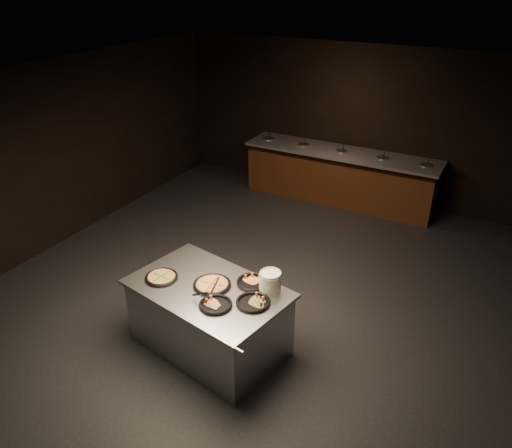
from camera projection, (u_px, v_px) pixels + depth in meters
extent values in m
cube|color=black|center=(250.00, 294.00, 7.05)|extent=(7.00, 8.00, 0.01)
cube|color=black|center=(248.00, 85.00, 5.69)|extent=(7.00, 8.00, 0.01)
cube|color=black|center=(351.00, 122.00, 9.49)|extent=(7.00, 0.01, 2.90)
cube|color=black|center=(55.00, 156.00, 7.85)|extent=(0.01, 8.00, 2.90)
cube|color=#4E2912|center=(339.00, 180.00, 9.63)|extent=(3.60, 0.75, 0.85)
cube|color=#5C5C61|center=(341.00, 153.00, 9.38)|extent=(3.70, 0.83, 0.05)
cube|color=#36150C|center=(338.00, 198.00, 9.81)|extent=(3.60, 0.69, 0.08)
cylinder|color=silver|center=(268.00, 140.00, 10.03)|extent=(0.22, 0.22, 0.08)
cylinder|color=olive|center=(268.00, 139.00, 10.01)|extent=(0.19, 0.19, 0.02)
cylinder|color=black|center=(269.00, 135.00, 9.95)|extent=(0.04, 0.10, 0.19)
cylinder|color=silver|center=(304.00, 146.00, 9.70)|extent=(0.22, 0.22, 0.08)
cylinder|color=olive|center=(304.00, 145.00, 9.69)|extent=(0.19, 0.19, 0.02)
cylinder|color=black|center=(305.00, 141.00, 9.62)|extent=(0.04, 0.10, 0.19)
cylinder|color=silver|center=(342.00, 152.00, 9.37)|extent=(0.22, 0.22, 0.08)
cylinder|color=olive|center=(342.00, 151.00, 9.36)|extent=(0.19, 0.19, 0.02)
cylinder|color=black|center=(343.00, 147.00, 9.29)|extent=(0.04, 0.10, 0.19)
cylinder|color=silver|center=(382.00, 159.00, 9.05)|extent=(0.22, 0.22, 0.08)
cylinder|color=olive|center=(382.00, 158.00, 9.04)|extent=(0.19, 0.19, 0.02)
cylinder|color=black|center=(384.00, 154.00, 8.97)|extent=(0.04, 0.10, 0.19)
cylinder|color=silver|center=(426.00, 167.00, 8.72)|extent=(0.22, 0.22, 0.08)
cylinder|color=olive|center=(426.00, 165.00, 8.71)|extent=(0.19, 0.19, 0.02)
cylinder|color=black|center=(428.00, 161.00, 8.64)|extent=(0.04, 0.10, 0.19)
cube|color=silver|center=(209.00, 320.00, 5.91)|extent=(1.89, 1.36, 0.78)
cube|color=silver|center=(208.00, 289.00, 5.70)|extent=(1.99, 1.46, 0.04)
cylinder|color=silver|center=(178.00, 316.00, 5.26)|extent=(1.78, 0.39, 0.04)
cylinder|color=silver|center=(270.00, 282.00, 5.56)|extent=(0.24, 0.24, 0.26)
cylinder|color=black|center=(162.00, 278.00, 5.85)|extent=(0.36, 0.36, 0.01)
torus|color=black|center=(161.00, 277.00, 5.84)|extent=(0.39, 0.39, 0.04)
torus|color=#9D5828|center=(161.00, 277.00, 5.84)|extent=(0.32, 0.32, 0.03)
cylinder|color=#A98B43|center=(161.00, 277.00, 5.84)|extent=(0.28, 0.28, 0.02)
cube|color=black|center=(161.00, 276.00, 5.84)|extent=(0.04, 0.28, 0.00)
cube|color=black|center=(161.00, 276.00, 5.84)|extent=(0.28, 0.04, 0.00)
cylinder|color=black|center=(212.00, 285.00, 5.72)|extent=(0.41, 0.41, 0.01)
torus|color=black|center=(212.00, 284.00, 5.71)|extent=(0.44, 0.44, 0.04)
torus|color=#9D5828|center=(212.00, 284.00, 5.71)|extent=(0.37, 0.37, 0.03)
cylinder|color=#DE9E50|center=(212.00, 284.00, 5.71)|extent=(0.33, 0.33, 0.02)
cube|color=black|center=(212.00, 284.00, 5.70)|extent=(0.04, 0.33, 0.00)
cube|color=black|center=(212.00, 284.00, 5.70)|extent=(0.33, 0.04, 0.00)
cylinder|color=black|center=(253.00, 283.00, 5.76)|extent=(0.36, 0.36, 0.01)
torus|color=black|center=(253.00, 282.00, 5.76)|extent=(0.38, 0.38, 0.04)
cylinder|color=black|center=(216.00, 305.00, 5.38)|extent=(0.34, 0.34, 0.01)
torus|color=black|center=(216.00, 304.00, 5.38)|extent=(0.37, 0.37, 0.04)
cylinder|color=black|center=(253.00, 303.00, 5.42)|extent=(0.36, 0.36, 0.01)
torus|color=black|center=(253.00, 302.00, 5.41)|extent=(0.38, 0.38, 0.04)
cube|color=silver|center=(221.00, 283.00, 5.72)|extent=(0.09, 0.10, 0.00)
cylinder|color=black|center=(215.00, 285.00, 5.58)|extent=(0.03, 0.19, 0.11)
cylinder|color=silver|center=(218.00, 285.00, 5.65)|extent=(0.02, 0.10, 0.07)
cube|color=silver|center=(214.00, 306.00, 5.35)|extent=(0.13, 0.10, 0.00)
cylinder|color=black|center=(200.00, 294.00, 5.39)|extent=(0.23, 0.04, 0.14)
cylinder|color=silver|center=(207.00, 301.00, 5.38)|extent=(0.12, 0.02, 0.09)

